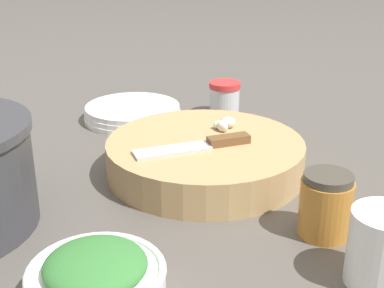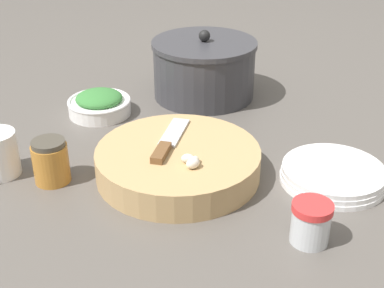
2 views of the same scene
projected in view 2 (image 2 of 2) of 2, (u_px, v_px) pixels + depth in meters
name	position (u px, v px, depth m)	size (l,w,h in m)	color
ground_plane	(194.00, 163.00, 1.06)	(5.00, 5.00, 0.00)	#56514C
cutting_board	(178.00, 162.00, 1.00)	(0.31, 0.31, 0.05)	tan
chef_knife	(168.00, 142.00, 1.01)	(0.06, 0.18, 0.01)	brown
garlic_cloves	(192.00, 161.00, 0.94)	(0.04, 0.04, 0.02)	silver
herb_bowl	(99.00, 104.00, 1.24)	(0.15, 0.15, 0.06)	white
spice_jar	(311.00, 223.00, 0.83)	(0.06, 0.06, 0.07)	silver
plate_stack	(333.00, 175.00, 0.99)	(0.20, 0.20, 0.03)	white
honey_jar	(51.00, 161.00, 0.98)	(0.07, 0.07, 0.08)	#BC7A2D
stock_pot	(204.00, 69.00, 1.32)	(0.26, 0.26, 0.17)	#38383D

